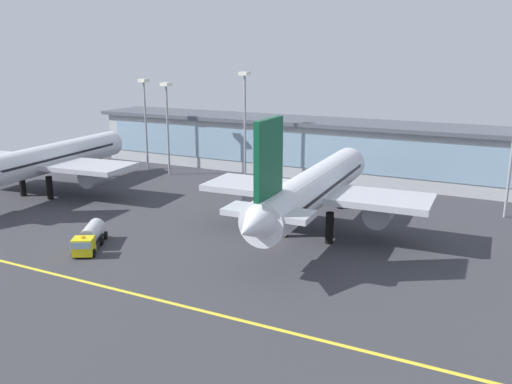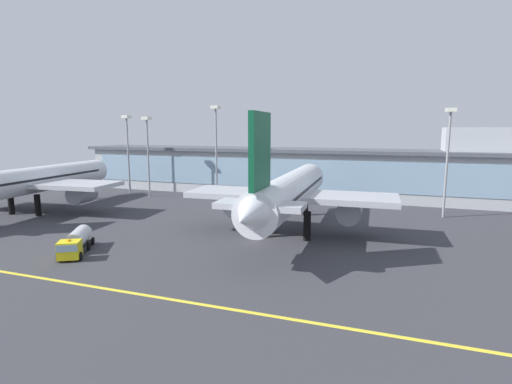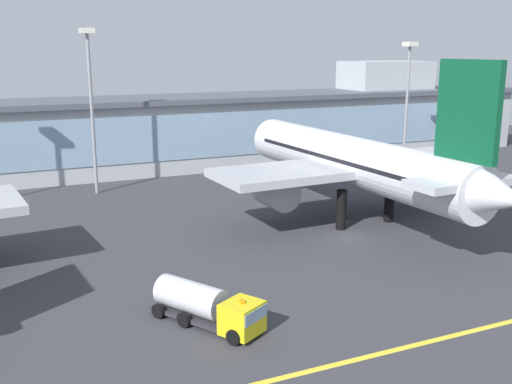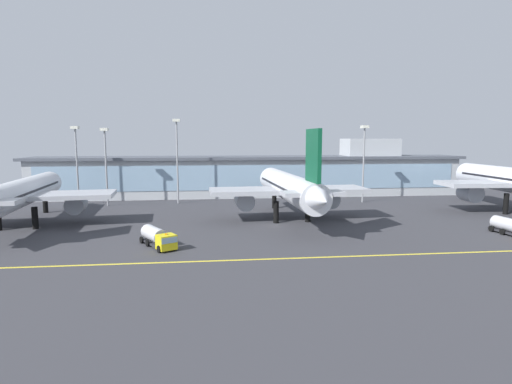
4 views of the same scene
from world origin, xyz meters
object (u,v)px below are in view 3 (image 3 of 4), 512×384
airliner_near_right (352,162)px  apron_light_mast_west (408,85)px  baggage_tug_near (209,306)px  apron_light_mast_east (90,86)px

airliner_near_right → apron_light_mast_west: bearing=-51.1°
apron_light_mast_west → baggage_tug_near: bearing=-140.0°
apron_light_mast_west → apron_light_mast_east: 49.03m
airliner_near_right → apron_light_mast_west: 33.24m
airliner_near_right → apron_light_mast_east: size_ratio=2.16×
apron_light_mast_west → apron_light_mast_east: apron_light_mast_east is taller
apron_light_mast_east → baggage_tug_near: bearing=-89.8°
baggage_tug_near → apron_light_mast_west: (48.71, 40.81, 12.10)m
airliner_near_right → baggage_tug_near: bearing=125.5°
airliner_near_right → apron_light_mast_east: apron_light_mast_east is taller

